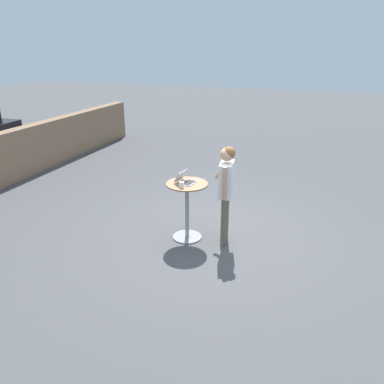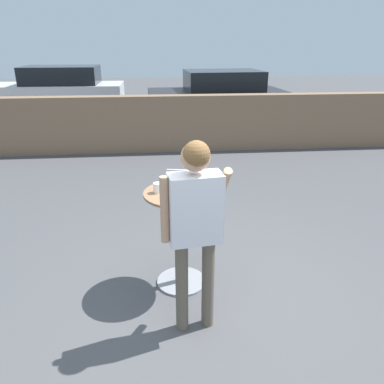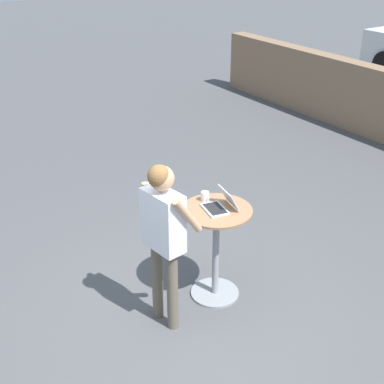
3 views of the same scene
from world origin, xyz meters
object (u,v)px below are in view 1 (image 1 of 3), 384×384
object	(u,v)px
laptop	(185,180)
coffee_mug	(182,185)
cafe_table	(187,204)
standing_person	(226,183)

from	to	relation	value
laptop	coffee_mug	bearing A→B (deg)	-174.57
cafe_table	standing_person	distance (m)	0.82
coffee_mug	standing_person	world-z (taller)	standing_person
coffee_mug	cafe_table	bearing A→B (deg)	-2.61
cafe_table	standing_person	size ratio (longest dim) A/B	0.60
cafe_table	laptop	bearing A→B (deg)	70.80
cafe_table	coffee_mug	world-z (taller)	coffee_mug
cafe_table	standing_person	world-z (taller)	standing_person
cafe_table	coffee_mug	distance (m)	0.49
coffee_mug	standing_person	distance (m)	0.74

